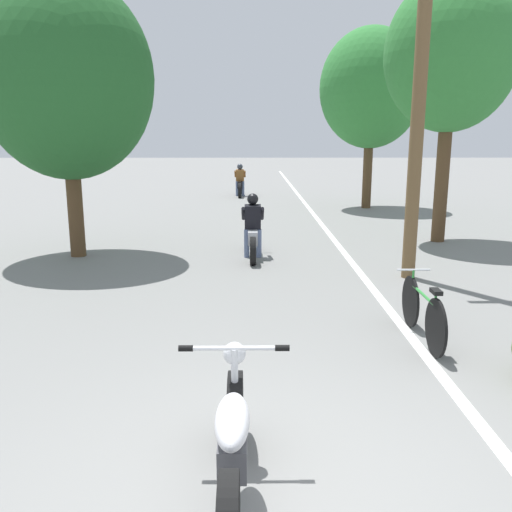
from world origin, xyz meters
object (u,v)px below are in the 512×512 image
roadside_tree_left (66,79)px  motorcycle_foreground (233,446)px  roadside_tree_right_far (371,89)px  motorcycle_rider_far (240,184)px  utility_pole (419,94)px  roadside_tree_right_near (451,56)px  bicycle_parked (422,312)px  motorcycle_rider_lead (253,233)px

roadside_tree_left → motorcycle_foreground: bearing=-65.9°
roadside_tree_right_far → motorcycle_rider_far: (-4.59, 3.96, -3.57)m
utility_pole → roadside_tree_right_near: utility_pole is taller
utility_pole → bicycle_parked: (-0.72, -3.10, -2.85)m
motorcycle_rider_far → roadside_tree_right_far: bearing=-40.8°
roadside_tree_right_near → motorcycle_foreground: size_ratio=3.01×
utility_pole → bicycle_parked: size_ratio=3.63×
roadside_tree_left → motorcycle_rider_far: 12.63m
motorcycle_rider_lead → utility_pole: bearing=-31.5°
motorcycle_rider_lead → bicycle_parked: size_ratio=1.17×
roadside_tree_right_near → motorcycle_foreground: 11.41m
roadside_tree_right_near → bicycle_parked: bearing=-110.3°
roadside_tree_right_far → roadside_tree_left: bearing=-135.0°
utility_pole → motorcycle_rider_lead: utility_pole is taller
roadside_tree_right_near → bicycle_parked: 8.02m
motorcycle_foreground → motorcycle_rider_lead: 7.93m
motorcycle_foreground → motorcycle_rider_lead: (0.17, 7.92, 0.08)m
motorcycle_foreground → motorcycle_rider_lead: bearing=88.8°
utility_pole → roadside_tree_right_far: utility_pole is taller
roadside_tree_right_near → motorcycle_foreground: roadside_tree_right_near is taller
bicycle_parked → motorcycle_rider_far: bearing=98.9°
utility_pole → motorcycle_rider_lead: (-2.84, 1.74, -2.71)m
utility_pole → roadside_tree_right_far: bearing=82.7°
motorcycle_rider_lead → roadside_tree_right_near: bearing=20.6°
bicycle_parked → roadside_tree_right_far: bearing=81.3°
utility_pole → motorcycle_foreground: size_ratio=3.09×
roadside_tree_right_far → roadside_tree_left: (-7.84, -7.83, -0.45)m
motorcycle_rider_far → bicycle_parked: (2.63, -16.75, -0.15)m
motorcycle_rider_far → bicycle_parked: size_ratio=1.23×
roadside_tree_left → bicycle_parked: roadside_tree_left is taller
roadside_tree_right_far → motorcycle_rider_far: size_ratio=2.89×
roadside_tree_left → motorcycle_rider_lead: (3.76, -0.12, -3.13)m
roadside_tree_left → motorcycle_rider_far: (3.25, 11.79, -3.13)m
motorcycle_foreground → bicycle_parked: 3.84m
roadside_tree_left → bicycle_parked: 8.36m
roadside_tree_right_near → motorcycle_rider_lead: (-4.54, -1.71, -3.80)m
roadside_tree_right_far → motorcycle_rider_lead: (-4.08, -7.95, -3.58)m
roadside_tree_right_far → roadside_tree_left: 11.09m
motorcycle_rider_lead → motorcycle_rider_far: (-0.51, 11.91, 0.00)m
roadside_tree_right_near → motorcycle_rider_far: (-5.05, 10.20, -3.80)m
bicycle_parked → roadside_tree_right_near: bearing=69.7°
motorcycle_rider_lead → roadside_tree_right_far: bearing=62.8°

